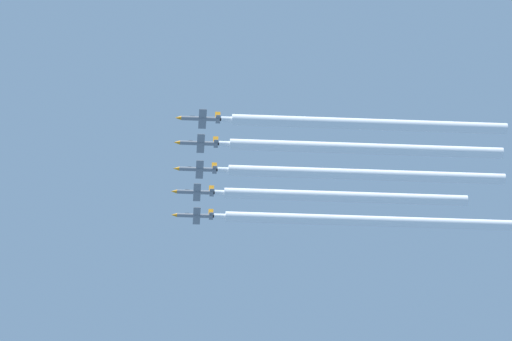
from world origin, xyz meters
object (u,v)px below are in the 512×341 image
Objects in this scene: jet_inner_left at (198,143)px; jet_center at (197,169)px; jet_inner_right at (194,192)px; jet_far_right at (194,215)px; jet_far_left at (199,118)px.

jet_inner_left is 10.55m from jet_center.
jet_center is 1.00× the size of jet_inner_right.
jet_far_right is at bearing -1.31° from jet_inner_right.
jet_inner_left is at bearing 179.54° from jet_center.
jet_far_right is at bearing 0.14° from jet_far_left.
jet_center reaches higher than jet_inner_right.
jet_inner_left is at bearing 0.51° from jet_far_left.
jet_far_left is at bearing -179.33° from jet_inner_right.
jet_center is (20.32, 0.00, 0.37)m from jet_far_left.
jet_far_right is (19.26, 0.09, -0.16)m from jet_center.
jet_far_left is 20.33m from jet_center.
jet_inner_right is 10.62m from jet_far_right.
jet_inner_left is at bearing -179.25° from jet_inner_right.
jet_inner_left is 1.00× the size of jet_inner_right.
jet_far_left reaches higher than jet_inner_right.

